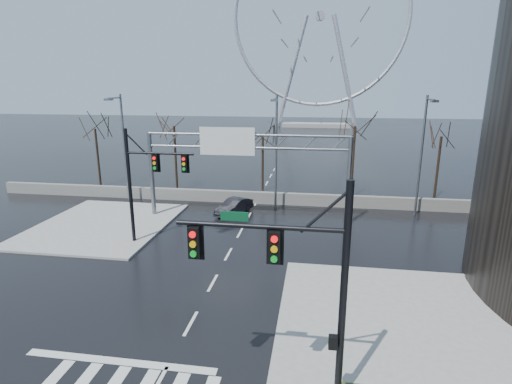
% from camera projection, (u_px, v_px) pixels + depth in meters
% --- Properties ---
extents(ground, '(260.00, 260.00, 0.00)m').
position_uv_depth(ground, '(191.00, 323.00, 18.53)').
color(ground, black).
rests_on(ground, ground).
extents(sidewalk_right_ext, '(12.00, 10.00, 0.15)m').
position_uv_depth(sidewalk_right_ext, '(406.00, 316.00, 18.96)').
color(sidewalk_right_ext, gray).
rests_on(sidewalk_right_ext, ground).
extents(sidewalk_far, '(10.00, 12.00, 0.15)m').
position_uv_depth(sidewalk_far, '(104.00, 224.00, 31.59)').
color(sidewalk_far, gray).
rests_on(sidewalk_far, ground).
extents(barrier_wall, '(52.00, 0.50, 1.10)m').
position_uv_depth(barrier_wall, '(256.00, 197.00, 37.50)').
color(barrier_wall, slate).
rests_on(barrier_wall, ground).
extents(signal_mast_near, '(5.52, 0.41, 8.00)m').
position_uv_depth(signal_mast_near, '(301.00, 275.00, 12.67)').
color(signal_mast_near, black).
rests_on(signal_mast_near, ground).
extents(signal_mast_far, '(4.72, 0.41, 8.00)m').
position_uv_depth(signal_mast_far, '(145.00, 176.00, 26.72)').
color(signal_mast_far, black).
rests_on(signal_mast_far, ground).
extents(sign_gantry, '(16.36, 0.40, 7.60)m').
position_uv_depth(sign_gantry, '(242.00, 158.00, 31.55)').
color(sign_gantry, slate).
rests_on(sign_gantry, ground).
extents(streetlight_left, '(0.50, 2.55, 10.00)m').
position_uv_depth(streetlight_left, '(122.00, 141.00, 36.14)').
color(streetlight_left, slate).
rests_on(streetlight_left, ground).
extents(streetlight_mid, '(0.50, 2.55, 10.00)m').
position_uv_depth(streetlight_mid, '(276.00, 144.00, 34.08)').
color(streetlight_mid, slate).
rests_on(streetlight_mid, ground).
extents(streetlight_right, '(0.50, 2.55, 10.00)m').
position_uv_depth(streetlight_right, '(423.00, 147.00, 32.32)').
color(streetlight_right, slate).
rests_on(streetlight_right, ground).
extents(tree_far_left, '(3.50, 3.50, 7.00)m').
position_uv_depth(tree_far_left, '(96.00, 135.00, 42.67)').
color(tree_far_left, black).
rests_on(tree_far_left, ground).
extents(tree_left, '(3.75, 3.75, 7.50)m').
position_uv_depth(tree_left, '(174.00, 134.00, 40.77)').
color(tree_left, black).
rests_on(tree_left, ground).
extents(tree_center, '(3.25, 3.25, 6.50)m').
position_uv_depth(tree_center, '(263.00, 142.00, 40.61)').
color(tree_center, black).
rests_on(tree_center, ground).
extents(tree_right, '(3.90, 3.90, 7.80)m').
position_uv_depth(tree_right, '(355.00, 134.00, 38.07)').
color(tree_right, black).
rests_on(tree_right, ground).
extents(tree_far_right, '(3.40, 3.40, 6.80)m').
position_uv_depth(tree_far_right, '(441.00, 144.00, 37.58)').
color(tree_far_right, black).
rests_on(tree_far_right, ground).
extents(ferris_wheel, '(45.00, 6.00, 50.91)m').
position_uv_depth(ferris_wheel, '(320.00, 24.00, 101.86)').
color(ferris_wheel, gray).
rests_on(ferris_wheel, ground).
extents(car, '(2.88, 4.25, 1.33)m').
position_uv_depth(car, '(234.00, 207.00, 34.26)').
color(car, black).
rests_on(car, ground).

